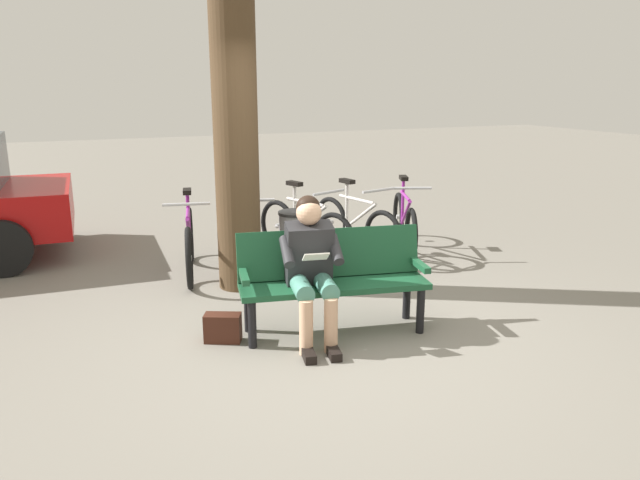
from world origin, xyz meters
The scene contains 11 objects.
ground_plane centered at (0.00, 0.00, 0.00)m, with size 40.00×40.00×0.00m, color slate.
bench centered at (-0.09, -0.25, 0.51)m, with size 1.66×0.79×0.87m.
person_reading centered at (0.16, -0.13, 0.66)m, with size 0.54×0.82×1.20m.
handbag centered at (0.86, -0.36, 0.12)m, with size 0.30×0.14×0.24m, color #3F1E14.
tree_trunk centered at (0.32, -1.68, 1.60)m, with size 0.45×0.45×3.19m, color #4C3823.
litter_bin centered at (-0.31, -1.67, 0.38)m, with size 0.38×0.38×0.75m.
bicycle_purple centered at (-1.99, -2.18, 0.36)m, with size 0.73×1.58×0.94m.
bicycle_green centered at (-1.32, -2.23, 0.36)m, with size 0.53×1.65×0.94m.
bicycle_silver centered at (-0.68, -2.32, 0.36)m, with size 0.68×1.60×0.94m.
bicycle_red centered at (0.00, -2.23, 0.36)m, with size 0.63×1.62×0.94m.
bicycle_blue centered at (0.72, -2.30, 0.36)m, with size 0.54×1.65×0.94m.
Camera 1 is at (1.99, 4.24, 2.10)m, focal length 33.96 mm.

